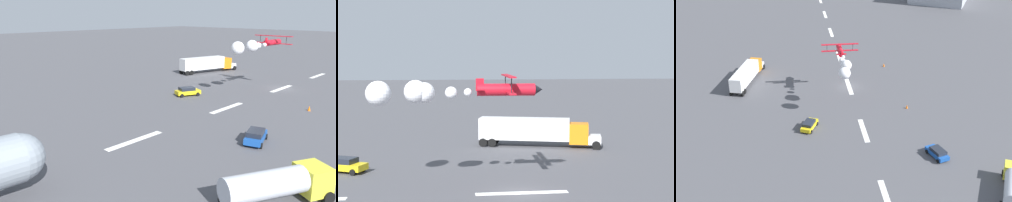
% 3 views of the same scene
% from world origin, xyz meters
% --- Properties ---
extents(ground_plane, '(440.00, 440.00, 0.00)m').
position_xyz_m(ground_plane, '(0.00, 0.00, 0.00)').
color(ground_plane, '#4C4C51').
rests_on(ground_plane, ground).
extents(runway_stripe_4, '(8.00, 0.90, 0.01)m').
position_xyz_m(runway_stripe_4, '(0.00, 0.00, 0.01)').
color(runway_stripe_4, white).
rests_on(runway_stripe_4, ground).
extents(stunt_biplane_red, '(15.44, 7.50, 2.66)m').
position_xyz_m(stunt_biplane_red, '(7.87, -2.16, 8.61)').
color(stunt_biplane_red, red).
extents(semi_truck_orange, '(15.84, 6.84, 3.70)m').
position_xyz_m(semi_truck_orange, '(-4.99, -21.64, 2.14)').
color(semi_truck_orange, silver).
rests_on(semi_truck_orange, ground).
extents(followme_car_yellow, '(4.70, 3.43, 1.52)m').
position_xyz_m(followme_car_yellow, '(16.70, -9.51, 0.81)').
color(followme_car_yellow, yellow).
rests_on(followme_car_yellow, ground).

